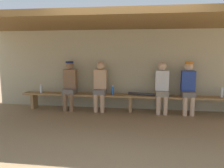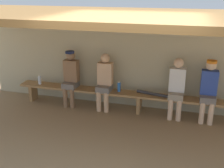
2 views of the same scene
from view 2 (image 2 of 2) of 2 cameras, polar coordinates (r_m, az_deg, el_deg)
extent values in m
plane|color=#937754|center=(5.17, 2.29, -12.93)|extent=(24.00, 24.00, 0.00)
cube|color=#B7AD8C|center=(6.55, 6.57, 4.57)|extent=(8.00, 0.20, 2.20)
cube|color=brown|center=(5.08, 4.56, 13.64)|extent=(8.00, 2.80, 0.12)
cube|color=#9E7547|center=(6.33, 5.66, -2.26)|extent=(6.00, 0.36, 0.05)
cube|color=#9E7547|center=(7.37, -15.93, -1.68)|extent=(0.08, 0.29, 0.41)
cube|color=#9E7547|center=(6.42, 5.59, -4.16)|extent=(0.08, 0.29, 0.41)
cube|color=slate|center=(6.46, -1.57, -0.81)|extent=(0.32, 0.40, 0.14)
cylinder|color=#DBAD84|center=(6.46, -2.74, -3.62)|extent=(0.11, 0.11, 0.48)
cylinder|color=#DBAD84|center=(6.41, -1.21, -3.79)|extent=(0.11, 0.11, 0.48)
cube|color=#DBAD84|center=(6.43, -1.39, 2.19)|extent=(0.34, 0.20, 0.52)
sphere|color=#DBAD84|center=(6.33, -1.42, 5.39)|extent=(0.21, 0.21, 0.21)
cube|color=gray|center=(6.21, 13.04, -2.22)|extent=(0.32, 0.40, 0.14)
cylinder|color=beige|center=(6.17, 11.91, -5.18)|extent=(0.11, 0.11, 0.48)
cylinder|color=beige|center=(6.17, 13.58, -5.33)|extent=(0.11, 0.11, 0.48)
cube|color=white|center=(6.17, 13.32, 0.89)|extent=(0.34, 0.20, 0.52)
sphere|color=beige|center=(6.06, 13.59, 4.21)|extent=(0.21, 0.21, 0.21)
cube|color=slate|center=(6.22, 19.10, -2.77)|extent=(0.32, 0.40, 0.14)
cylinder|color=beige|center=(6.18, 18.03, -5.73)|extent=(0.11, 0.11, 0.48)
cylinder|color=beige|center=(6.19, 19.69, -5.87)|extent=(0.11, 0.11, 0.48)
cube|color=#2D47A5|center=(6.18, 19.40, 0.34)|extent=(0.34, 0.20, 0.52)
sphere|color=beige|center=(6.08, 19.79, 3.63)|extent=(0.21, 0.21, 0.21)
cylinder|color=orange|center=(6.02, 19.91, 4.35)|extent=(0.21, 0.21, 0.05)
cube|color=slate|center=(6.76, -8.50, -0.11)|extent=(0.32, 0.40, 0.14)
cylinder|color=#8C6647|center=(6.76, -9.62, -2.80)|extent=(0.11, 0.11, 0.48)
cylinder|color=#8C6647|center=(6.69, -8.22, -2.97)|extent=(0.11, 0.11, 0.48)
cube|color=#8C6647|center=(6.72, -8.36, 2.76)|extent=(0.34, 0.20, 0.52)
sphere|color=#8C6647|center=(6.63, -8.52, 5.82)|extent=(0.21, 0.21, 0.21)
cylinder|color=#19234C|center=(6.57, -8.70, 6.50)|extent=(0.21, 0.21, 0.05)
cylinder|color=silver|center=(7.12, -14.68, 0.75)|extent=(0.07, 0.07, 0.20)
cylinder|color=white|center=(7.09, -14.76, 1.62)|extent=(0.05, 0.05, 0.02)
cylinder|color=blue|center=(6.40, 1.45, -0.63)|extent=(0.07, 0.07, 0.22)
cylinder|color=white|center=(6.36, 1.46, 0.40)|extent=(0.05, 0.05, 0.02)
cylinder|color=#333338|center=(6.27, 8.70, -2.06)|extent=(0.82, 0.25, 0.07)
camera|label=1|loc=(1.33, -53.92, -52.76)|focal=36.01mm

